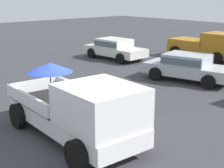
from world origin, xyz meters
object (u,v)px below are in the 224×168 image
(pickup_truck_main, at_px, (80,111))
(parked_sedan_near, at_px, (188,66))
(parked_sedan_far, at_px, (115,48))
(pickup_truck_red, at_px, (207,46))

(pickup_truck_main, relative_size, parked_sedan_near, 1.12)
(parked_sedan_near, xyz_separation_m, parked_sedan_far, (-6.61, 1.13, 0.00))
(pickup_truck_main, distance_m, parked_sedan_near, 8.55)
(parked_sedan_near, bearing_deg, pickup_truck_main, -87.67)
(pickup_truck_main, height_order, pickup_truck_red, pickup_truck_main)
(parked_sedan_near, height_order, parked_sedan_far, same)
(pickup_truck_main, relative_size, pickup_truck_red, 1.07)
(pickup_truck_red, bearing_deg, pickup_truck_main, -69.85)
(pickup_truck_red, height_order, parked_sedan_near, pickup_truck_red)
(pickup_truck_red, distance_m, parked_sedan_near, 6.06)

